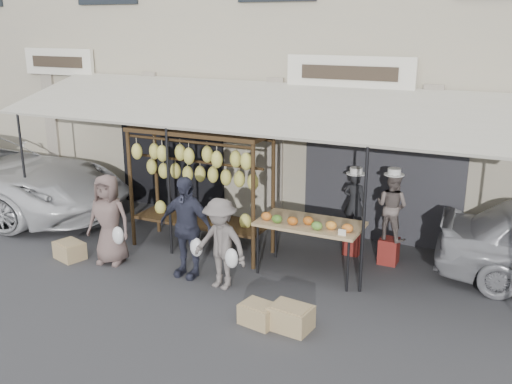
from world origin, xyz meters
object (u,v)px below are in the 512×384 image
(produce_table, at_px, (309,225))
(customer_right, at_px, (220,244))
(vendor_left, at_px, (354,203))
(customer_left, at_px, (109,219))
(banana_rack, at_px, (198,167))
(crate_far, at_px, (70,250))
(crate_near_a, at_px, (259,314))
(vendor_right, at_px, (392,206))
(customer_mid, at_px, (186,227))
(crate_near_b, at_px, (291,318))

(produce_table, height_order, customer_right, customer_right)
(vendor_left, xyz_separation_m, customer_left, (-3.67, -2.20, -0.18))
(produce_table, bearing_deg, banana_rack, 175.80)
(vendor_left, xyz_separation_m, crate_far, (-4.44, -2.40, -0.81))
(vendor_left, height_order, customer_right, vendor_left)
(customer_left, bearing_deg, banana_rack, 36.56)
(customer_right, distance_m, crate_near_a, 1.42)
(crate_near_a, relative_size, crate_far, 0.95)
(customer_right, bearing_deg, crate_near_a, -30.18)
(vendor_right, bearing_deg, customer_mid, 51.47)
(produce_table, height_order, crate_far, produce_table)
(produce_table, bearing_deg, customer_left, -162.67)
(crate_far, bearing_deg, customer_right, 3.47)
(customer_mid, bearing_deg, customer_left, -173.15)
(crate_near_b, bearing_deg, customer_mid, 158.71)
(vendor_right, distance_m, crate_near_b, 3.01)
(crate_near_a, bearing_deg, crate_far, 171.49)
(vendor_right, distance_m, crate_far, 5.67)
(customer_left, xyz_separation_m, customer_right, (2.20, -0.02, -0.06))
(vendor_left, relative_size, customer_left, 0.72)
(customer_left, height_order, customer_right, customer_left)
(customer_left, bearing_deg, customer_right, -10.98)
(banana_rack, bearing_deg, crate_far, -143.55)
(vendor_right, bearing_deg, vendor_left, 6.81)
(crate_near_b, bearing_deg, crate_near_a, -171.75)
(banana_rack, height_order, customer_right, banana_rack)
(customer_left, height_order, crate_far, customer_left)
(vendor_left, distance_m, crate_near_a, 3.14)
(customer_mid, relative_size, crate_far, 3.32)
(customer_left, xyz_separation_m, crate_near_b, (3.69, -0.73, -0.62))
(banana_rack, xyz_separation_m, crate_near_b, (2.59, -1.91, -1.40))
(vendor_left, relative_size, crate_near_b, 2.05)
(vendor_left, height_order, crate_near_b, vendor_left)
(customer_right, xyz_separation_m, crate_near_b, (1.49, -0.71, -0.57))
(customer_left, relative_size, crate_near_a, 3.25)
(customer_mid, height_order, crate_near_a, customer_mid)
(banana_rack, bearing_deg, produce_table, -4.20)
(crate_far, bearing_deg, crate_near_b, -6.82)
(banana_rack, bearing_deg, vendor_right, 15.34)
(crate_near_a, bearing_deg, crate_near_b, 8.25)
(produce_table, height_order, customer_left, customer_left)
(vendor_right, xyz_separation_m, crate_far, (-5.12, -2.27, -0.88))
(customer_right, height_order, crate_near_a, customer_right)
(banana_rack, distance_m, crate_far, 2.72)
(vendor_left, xyz_separation_m, crate_near_b, (0.02, -2.93, -0.80))
(vendor_right, relative_size, crate_far, 2.30)
(vendor_left, distance_m, vendor_right, 0.70)
(crate_near_b, relative_size, crate_far, 1.08)
(banana_rack, bearing_deg, customer_right, -47.41)
(crate_near_a, xyz_separation_m, crate_near_b, (0.45, 0.07, 0.02))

